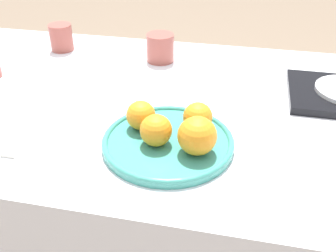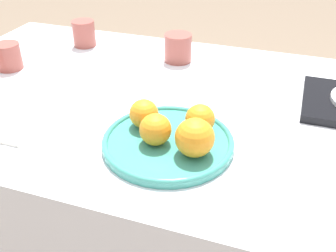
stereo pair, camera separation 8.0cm
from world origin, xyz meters
name	(u,v)px [view 2 (the right image)]	position (x,y,z in m)	size (l,w,h in m)	color
table	(162,204)	(0.00, 0.00, 0.37)	(1.37, 0.82, 0.74)	white
fruit_platter	(168,142)	(0.09, -0.19, 0.75)	(0.28, 0.28, 0.02)	teal
orange_0	(195,138)	(0.15, -0.22, 0.79)	(0.08, 0.08, 0.08)	orange
orange_1	(155,129)	(0.07, -0.21, 0.78)	(0.07, 0.07, 0.07)	orange
orange_2	(144,114)	(0.02, -0.16, 0.78)	(0.06, 0.06, 0.06)	orange
orange_3	(200,119)	(0.14, -0.14, 0.78)	(0.06, 0.06, 0.06)	orange
cup_0	(84,33)	(-0.36, 0.26, 0.78)	(0.07, 0.07, 0.08)	#9E4C42
cup_2	(178,48)	(-0.03, 0.24, 0.78)	(0.08, 0.08, 0.08)	#9E4C42
cup_3	(8,56)	(-0.48, 0.03, 0.78)	(0.07, 0.07, 0.08)	#9E4C42
napkin	(7,128)	(-0.28, -0.25, 0.74)	(0.14, 0.11, 0.01)	silver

